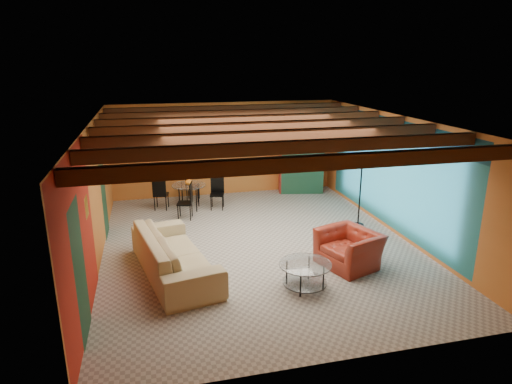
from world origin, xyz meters
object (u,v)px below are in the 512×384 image
object	(u,v)px
potted_plant	(301,113)
vase	(188,172)
sofa	(174,254)
dining_table	(189,192)
armchair	(349,249)
coffee_table	(305,275)
armoire	(300,157)
floor_lamp	(360,190)

from	to	relation	value
potted_plant	vase	bearing A→B (deg)	-165.25
sofa	dining_table	size ratio (longest dim) A/B	1.53
potted_plant	armchair	bearing A→B (deg)	-98.13
sofa	coffee_table	size ratio (longest dim) A/B	2.97
armchair	coffee_table	distance (m)	1.30
armchair	potted_plant	distance (m)	5.51
dining_table	coffee_table	bearing A→B (deg)	-72.09
armchair	coffee_table	world-z (taller)	armchair
armoire	vase	size ratio (longest dim) A/B	10.71
sofa	potted_plant	xyz separation A→B (m)	(4.04, 4.61, 1.97)
armchair	coffee_table	bearing A→B (deg)	-80.78
coffee_table	dining_table	xyz separation A→B (m)	(-1.55, 4.81, 0.23)
sofa	floor_lamp	bearing A→B (deg)	-83.09
armoire	sofa	bearing A→B (deg)	-119.40
dining_table	potted_plant	bearing A→B (deg)	14.75
dining_table	floor_lamp	bearing A→B (deg)	-29.82
floor_lamp	vase	size ratio (longest dim) A/B	8.91
vase	dining_table	bearing A→B (deg)	0.00
dining_table	vase	bearing A→B (deg)	0.00
armchair	floor_lamp	xyz separation A→B (m)	(1.17, 1.96, 0.53)
armchair	floor_lamp	bearing A→B (deg)	129.00
dining_table	potted_plant	xyz separation A→B (m)	(3.41, 0.90, 1.91)
sofa	dining_table	bearing A→B (deg)	-21.24
armoire	vase	world-z (taller)	armoire
sofa	vase	xyz separation A→B (m)	(0.63, 3.71, 0.63)
sofa	dining_table	xyz separation A→B (m)	(0.63, 3.71, 0.07)
sofa	coffee_table	xyz separation A→B (m)	(2.19, -1.10, -0.17)
floor_lamp	potted_plant	distance (m)	3.48
armoire	armchair	bearing A→B (deg)	-86.29
armchair	vase	world-z (taller)	vase
sofa	armchair	size ratio (longest dim) A/B	2.52
coffee_table	armoire	distance (m)	6.05
coffee_table	potted_plant	xyz separation A→B (m)	(1.85, 5.70, 2.14)
coffee_table	sofa	bearing A→B (deg)	153.36
coffee_table	floor_lamp	xyz separation A→B (m)	(2.30, 2.60, 0.65)
armchair	vase	distance (m)	5.01
vase	potted_plant	bearing A→B (deg)	14.75
sofa	potted_plant	distance (m)	6.44
armoire	floor_lamp	bearing A→B (deg)	-69.91
coffee_table	potted_plant	size ratio (longest dim) A/B	1.88
dining_table	armoire	bearing A→B (deg)	14.75
dining_table	floor_lamp	xyz separation A→B (m)	(3.86, -2.21, 0.42)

